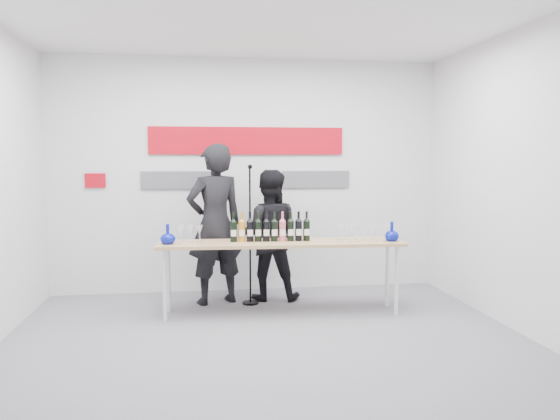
{
  "coord_description": "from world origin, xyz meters",
  "views": [
    {
      "loc": [
        -0.62,
        -5.07,
        1.72
      ],
      "look_at": [
        0.27,
        0.92,
        1.15
      ],
      "focal_mm": 35.0,
      "sensor_mm": 36.0,
      "label": 1
    }
  ],
  "objects": [
    {
      "name": "presenter_left",
      "position": [
        -0.45,
        1.37,
        0.95
      ],
      "size": [
        0.81,
        0.66,
        1.9
      ],
      "primitive_type": "imported",
      "rotation": [
        0.0,
        0.0,
        3.49
      ],
      "color": "black",
      "rests_on": "ground"
    },
    {
      "name": "glasses_left",
      "position": [
        -0.72,
        0.88,
        0.9
      ],
      "size": [
        0.27,
        0.24,
        0.18
      ],
      "color": "silver",
      "rests_on": "tasting_table"
    },
    {
      "name": "glasses_right",
      "position": [
        1.15,
        0.77,
        0.9
      ],
      "size": [
        0.56,
        0.25,
        0.18
      ],
      "color": "silver",
      "rests_on": "tasting_table"
    },
    {
      "name": "decanter_left",
      "position": [
        -0.96,
        0.84,
        0.92
      ],
      "size": [
        0.16,
        0.16,
        0.21
      ],
      "primitive_type": null,
      "color": "#081497",
      "rests_on": "tasting_table"
    },
    {
      "name": "tasting_table",
      "position": [
        0.27,
        0.82,
        0.75
      ],
      "size": [
        2.72,
        0.69,
        0.81
      ],
      "rotation": [
        0.0,
        0.0,
        -0.06
      ],
      "color": "tan",
      "rests_on": "ground"
    },
    {
      "name": "ground",
      "position": [
        0.0,
        0.0,
        0.0
      ],
      "size": [
        5.0,
        5.0,
        0.0
      ],
      "primitive_type": "plane",
      "color": "slate",
      "rests_on": "ground"
    },
    {
      "name": "signage",
      "position": [
        -0.06,
        1.97,
        1.81
      ],
      "size": [
        3.38,
        0.02,
        0.79
      ],
      "color": "#B70715",
      "rests_on": "back_wall"
    },
    {
      "name": "presenter_right",
      "position": [
        0.21,
        1.47,
        0.79
      ],
      "size": [
        0.86,
        0.72,
        1.59
      ],
      "primitive_type": "imported",
      "rotation": [
        0.0,
        0.0,
        2.97
      ],
      "color": "black",
      "rests_on": "ground"
    },
    {
      "name": "wine_bottles",
      "position": [
        0.15,
        0.87,
        0.97
      ],
      "size": [
        0.89,
        0.13,
        0.33
      ],
      "rotation": [
        0.0,
        0.0,
        -0.06
      ],
      "color": "black",
      "rests_on": "tasting_table"
    },
    {
      "name": "mic_stand",
      "position": [
        -0.04,
        1.27,
        0.5
      ],
      "size": [
        0.19,
        0.19,
        1.65
      ],
      "rotation": [
        0.0,
        0.0,
        0.18
      ],
      "color": "black",
      "rests_on": "ground"
    },
    {
      "name": "decanter_right",
      "position": [
        1.49,
        0.7,
        0.92
      ],
      "size": [
        0.16,
        0.16,
        0.21
      ],
      "primitive_type": null,
      "color": "#081497",
      "rests_on": "tasting_table"
    },
    {
      "name": "back_wall",
      "position": [
        0.0,
        2.0,
        1.5
      ],
      "size": [
        5.0,
        0.04,
        3.0
      ],
      "primitive_type": "cube",
      "color": "silver",
      "rests_on": "ground"
    }
  ]
}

